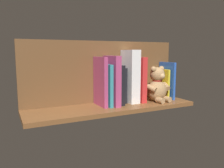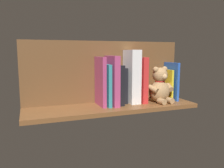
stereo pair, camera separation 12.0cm
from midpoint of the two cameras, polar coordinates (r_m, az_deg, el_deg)
The scene contains 12 objects.
ground_plane at distance 122.49cm, azimuth -2.82°, elevation -5.92°, with size 92.24×25.99×2.20cm, color brown.
shelf_back_panel at distance 129.30cm, azimuth -4.78°, elevation 3.08°, with size 92.24×1.50×34.66cm, color brown.
book_0 at distance 142.16cm, azimuth 11.34°, elevation 0.90°, with size 1.42×14.19×22.35cm, color blue.
book_1 at distance 141.89cm, azimuth 10.30°, elevation 0.05°, with size 1.28×12.01×18.12cm, color yellow.
teddy_bear at distance 132.41cm, azimuth 8.89°, elevation -0.50°, with size 16.43×14.21×20.45cm.
book_2 at distance 130.68cm, azimuth 4.06°, elevation 1.16°, with size 3.11×13.56×25.66cm, color red.
dictionary_thick_white at distance 128.05cm, azimuth 1.95°, elevation 1.94°, with size 5.66×12.90×29.71cm, color white.
book_3 at distance 127.68cm, azimuth -0.41°, elevation -0.31°, with size 2.62×10.09×19.78cm, color black.
book_4 at distance 124.29cm, azimuth -1.49°, elevation -0.14°, with size 2.55×14.03×21.54cm, color black.
book_5 at distance 121.38cm, azimuth -2.91°, elevation 0.85°, with size 3.17×16.31×26.53cm, color #B23F72.
book_6 at distance 120.75cm, azimuth -4.49°, elevation -0.25°, with size 1.81×15.43×22.16cm, color teal.
book_7 at distance 119.69cm, azimuth -5.83°, elevation 0.59°, with size 2.03×14.92×26.00cm, color #B23F72.
Camera 1 is at (52.76, 106.72, 28.31)cm, focal length 36.24 mm.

